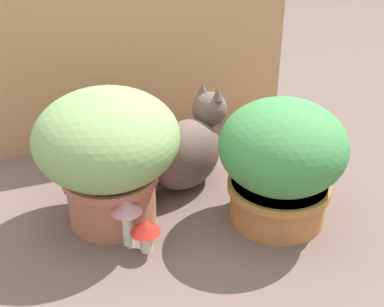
% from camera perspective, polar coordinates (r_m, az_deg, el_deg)
% --- Properties ---
extents(ground_plane, '(6.00, 6.00, 0.00)m').
position_cam_1_polar(ground_plane, '(1.48, -4.93, -8.26)').
color(ground_plane, brown).
extents(cardboard_backdrop, '(1.13, 0.03, 0.73)m').
position_cam_1_polar(cardboard_backdrop, '(1.83, -6.25, 12.35)').
color(cardboard_backdrop, tan).
rests_on(cardboard_backdrop, ground).
extents(grass_planter, '(0.39, 0.39, 0.39)m').
position_cam_1_polar(grass_planter, '(1.41, -9.24, 0.33)').
color(grass_planter, '#AF644B').
rests_on(grass_planter, ground).
extents(leafy_planter, '(0.35, 0.35, 0.36)m').
position_cam_1_polar(leafy_planter, '(1.43, 9.81, -0.72)').
color(leafy_planter, '#B7703B').
rests_on(leafy_planter, ground).
extents(cat, '(0.38, 0.27, 0.32)m').
position_cam_1_polar(cat, '(1.61, -0.25, 0.50)').
color(cat, brown).
rests_on(cat, ground).
extents(mushroom_ornament_red, '(0.08, 0.08, 0.10)m').
position_cam_1_polar(mushroom_ornament_red, '(1.36, -5.13, -8.33)').
color(mushroom_ornament_red, beige).
rests_on(mushroom_ornament_red, ground).
extents(mushroom_ornament_pink, '(0.09, 0.09, 0.14)m').
position_cam_1_polar(mushroom_ornament_pink, '(1.37, -7.20, -6.30)').
color(mushroom_ornament_pink, silver).
rests_on(mushroom_ornament_pink, ground).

